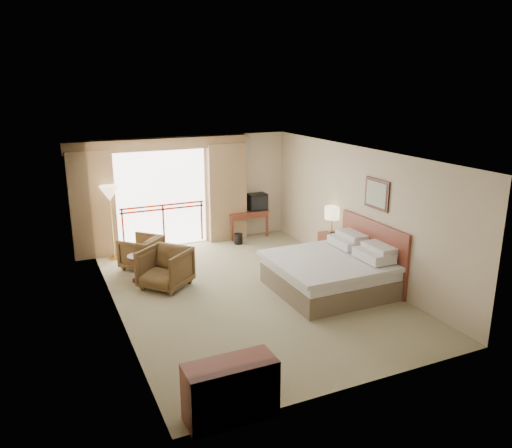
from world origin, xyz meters
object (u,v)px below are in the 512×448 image
armchair_far (142,267)px  table_lamp (332,213)px  bed (331,272)px  side_table (140,263)px  dresser (231,390)px  wastebasket (238,239)px  desk (246,216)px  nightstand (332,248)px  tv (257,202)px  floor_lamp (110,196)px  armchair_near (166,287)px

armchair_far → table_lamp: bearing=117.5°
bed → side_table: (-3.31, 2.02, 0.00)m
armchair_far → dresser: size_ratio=0.70×
table_lamp → dresser: bearing=-134.3°
wastebasket → armchair_far: 2.67m
desk → armchair_far: 3.31m
nightstand → table_lamp: bearing=92.4°
nightstand → armchair_far: size_ratio=0.84×
bed → tv: size_ratio=4.36×
bed → wastebasket: bearing=99.0°
bed → desk: (-0.10, 4.00, 0.17)m
nightstand → side_table: size_ratio=1.19×
wastebasket → table_lamp: bearing=-54.0°
table_lamp → floor_lamp: 5.02m
desk → wastebasket: size_ratio=4.03×
table_lamp → armchair_far: (-4.04, 1.34, -1.13)m
nightstand → tv: 2.72m
side_table → floor_lamp: 1.97m
tv → wastebasket: bearing=-146.8°
side_table → table_lamp: bearing=-7.9°
table_lamp → side_table: 4.33m
table_lamp → tv: 2.62m
tv → armchair_far: 3.64m
tv → wastebasket: 1.19m
desk → side_table: bearing=-151.6°
floor_lamp → tv: bearing=4.8°
armchair_far → side_table: bearing=32.5°
nightstand → wastebasket: size_ratio=2.46×
armchair_near → dresser: size_ratio=0.79×
nightstand → armchair_near: nightstand is taller
nightstand → dresser: 5.90m
wastebasket → floor_lamp: floor_lamp is taller
armchair_far → dresser: bearing=44.8°
floor_lamp → bed: bearing=-45.3°
tv → floor_lamp: (-3.79, -0.32, 0.56)m
tv → wastebasket: tv is taller
desk → wastebasket: desk is taller
bed → table_lamp: size_ratio=3.53×
tv → armchair_far: (-3.33, -1.16, -0.92)m
dresser → armchair_far: bearing=89.9°
table_lamp → wastebasket: bearing=126.0°
bed → armchair_far: bearing=138.3°
table_lamp → armchair_far: bearing=161.6°
armchair_far → armchair_near: bearing=54.6°
armchair_near → side_table: size_ratio=1.60×
table_lamp → armchair_far: table_lamp is taller
armchair_near → desk: bearing=90.7°
side_table → dresser: size_ratio=0.49×
nightstand → armchair_near: 3.86m
tv → table_lamp: bearing=-74.6°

